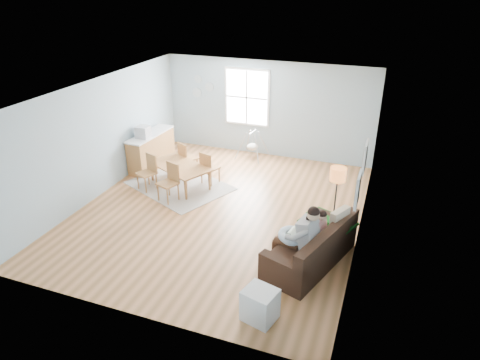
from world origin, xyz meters
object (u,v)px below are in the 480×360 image
at_px(toddler, 316,225).
at_px(dining_table, 179,176).
at_px(chair_sw, 149,170).
at_px(chair_se, 170,180).
at_px(storage_cube, 259,305).
at_px(chair_ne, 208,166).
at_px(floor_lamp, 337,180).
at_px(chair_nw, 186,157).
at_px(counter, 151,150).
at_px(sofa, 313,250).
at_px(father, 300,235).
at_px(monitor, 143,132).
at_px(baby_swing, 252,146).

distance_m(toddler, dining_table, 4.17).
relative_size(chair_sw, chair_se, 0.97).
height_order(storage_cube, chair_ne, chair_ne).
relative_size(floor_lamp, chair_nw, 1.71).
xyz_separation_m(dining_table, counter, (-1.28, 0.86, 0.20)).
relative_size(sofa, toddler, 2.59).
bearing_deg(chair_nw, toddler, -32.83).
relative_size(sofa, dining_table, 1.39).
distance_m(dining_table, chair_sw, 0.75).
relative_size(toddler, chair_sw, 0.97).
distance_m(sofa, father, 0.52).
relative_size(storage_cube, chair_sw, 0.66).
relative_size(sofa, counter, 1.29).
height_order(floor_lamp, chair_ne, floor_lamp).
bearing_deg(father, toddler, 65.12).
bearing_deg(chair_sw, dining_table, 29.67).
height_order(counter, monitor, monitor).
bearing_deg(dining_table, chair_se, -52.12).
relative_size(chair_se, monitor, 2.72).
bearing_deg(chair_sw, chair_ne, 29.51).
distance_m(storage_cube, counter, 6.41).
xyz_separation_m(floor_lamp, chair_ne, (-3.30, 1.30, -0.76)).
height_order(chair_sw, chair_se, chair_se).
bearing_deg(monitor, chair_ne, -5.63).
xyz_separation_m(storage_cube, baby_swing, (-2.14, 6.00, 0.09)).
bearing_deg(floor_lamp, chair_nw, 157.98).
height_order(dining_table, chair_sw, chair_sw).
bearing_deg(chair_se, dining_table, 101.65).
xyz_separation_m(chair_sw, chair_se, (0.77, -0.34, 0.02)).
bearing_deg(chair_se, storage_cube, -43.52).
xyz_separation_m(floor_lamp, dining_table, (-3.93, 0.94, -0.96)).
distance_m(chair_sw, chair_ne, 1.45).
xyz_separation_m(father, chair_sw, (-4.16, 1.88, -0.22)).
height_order(dining_table, monitor, monitor).
distance_m(dining_table, chair_ne, 0.75).
bearing_deg(chair_nw, chair_ne, -24.01).
xyz_separation_m(toddler, monitor, (-5.01, 2.35, 0.39)).
height_order(dining_table, chair_ne, chair_ne).
bearing_deg(chair_se, chair_ne, 65.11).
distance_m(sofa, storage_cube, 1.72).
bearing_deg(monitor, baby_swing, 36.80).
height_order(counter, baby_swing, counter).
bearing_deg(toddler, storage_cube, -104.28).
xyz_separation_m(storage_cube, chair_sw, (-3.89, 3.30, 0.22)).
bearing_deg(father, storage_cube, -100.76).
xyz_separation_m(chair_se, monitor, (-1.42, 1.24, 0.58)).
bearing_deg(dining_table, counter, 172.16).
bearing_deg(dining_table, storage_cube, -22.07).
bearing_deg(sofa, chair_sw, 159.33).
xyz_separation_m(sofa, dining_table, (-3.74, 2.01, -0.01)).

